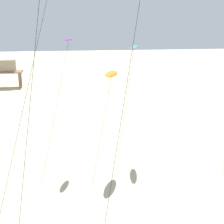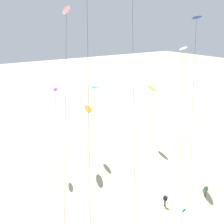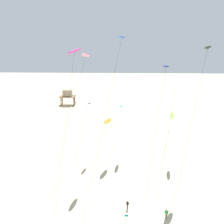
{
  "view_description": "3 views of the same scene",
  "coord_description": "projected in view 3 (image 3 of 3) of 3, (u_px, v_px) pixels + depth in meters",
  "views": [
    {
      "loc": [
        -8.68,
        -15.93,
        14.69
      ],
      "look_at": [
        -5.44,
        9.1,
        6.88
      ],
      "focal_mm": 48.91,
      "sensor_mm": 36.0,
      "label": 1
    },
    {
      "loc": [
        -19.47,
        -16.52,
        21.17
      ],
      "look_at": [
        -2.8,
        9.3,
        9.62
      ],
      "focal_mm": 37.51,
      "sensor_mm": 36.0,
      "label": 2
    },
    {
      "loc": [
        -3.1,
        -26.67,
        25.55
      ],
      "look_at": [
        -4.21,
        11.84,
        11.72
      ],
      "focal_mm": 33.78,
      "sensor_mm": 36.0,
      "label": 3
    }
  ],
  "objects": [
    {
      "name": "kite_magenta",
      "position": [
        74.0,
        53.0,
        29.12
      ],
      "size": [
        4.42,
        6.53,
        24.23
      ],
      "color": "#D8339E",
      "rests_on": "ground"
    },
    {
      "name": "kite_navy",
      "position": [
        166.0,
        70.0,
        27.72
      ],
      "size": [
        3.3,
        5.19,
        22.13
      ],
      "color": "navy",
      "rests_on": "ground"
    },
    {
      "name": "kite_pink",
      "position": [
        85.0,
        57.0,
        35.25
      ],
      "size": [
        6.52,
        10.79,
        23.24
      ],
      "color": "pink",
      "rests_on": "ground"
    },
    {
      "name": "ground_plane",
      "position": [
        136.0,
        206.0,
        33.64
      ],
      "size": [
        260.0,
        260.0,
        0.0
      ],
      "primitive_type": "plane",
      "color": "beige"
    },
    {
      "name": "kite_black",
      "position": [
        207.0,
        49.0,
        26.06
      ],
      "size": [
        5.8,
        9.6,
        24.66
      ],
      "color": "black",
      "rests_on": "ground"
    },
    {
      "name": "marker_flag",
      "position": [
        125.0,
        218.0,
        29.66
      ],
      "size": [
        0.56,
        0.05,
        2.1
      ],
      "color": "gray",
      "rests_on": "ground"
    },
    {
      "name": "kite_lime",
      "position": [
        172.0,
        116.0,
        41.77
      ],
      "size": [
        3.05,
        5.45,
        11.06
      ],
      "color": "#8CD833",
      "rests_on": "ground"
    },
    {
      "name": "kite_cyan",
      "position": [
        121.0,
        107.0,
        43.86
      ],
      "size": [
        2.89,
        5.17,
        12.27
      ],
      "color": "#33BFE0",
      "rests_on": "ground"
    },
    {
      "name": "kite_orange",
      "position": [
        108.0,
        121.0,
        41.94
      ],
      "size": [
        3.3,
        5.41,
        9.94
      ],
      "color": "orange",
      "rests_on": "ground"
    },
    {
      "name": "kite_flyer_middle",
      "position": [
        166.0,
        214.0,
        31.07
      ],
      "size": [
        0.72,
        0.71,
        1.67
      ],
      "color": "#4C4738",
      "rests_on": "ground"
    },
    {
      "name": "kite_purple",
      "position": [
        89.0,
        104.0,
        43.08
      ],
      "size": [
        3.6,
        5.98,
        12.9
      ],
      "color": "purple",
      "rests_on": "ground"
    },
    {
      "name": "kite_flyer_nearest",
      "position": [
        127.0,
        205.0,
        32.74
      ],
      "size": [
        0.7,
        0.71,
        1.67
      ],
      "color": "#4C4738",
      "rests_on": "ground"
    },
    {
      "name": "kite_blue",
      "position": [
        121.0,
        40.0,
        30.48
      ],
      "size": [
        6.21,
        10.38,
        25.72
      ],
      "color": "blue",
      "rests_on": "ground"
    },
    {
      "name": "kite_white",
      "position": [
        176.0,
        88.0,
        32.24
      ],
      "size": [
        3.66,
        5.45,
        18.71
      ],
      "color": "white",
      "rests_on": "ground"
    },
    {
      "name": "stilt_house",
      "position": [
        68.0,
        94.0,
        82.3
      ],
      "size": [
        6.25,
        3.42,
        6.04
      ],
      "color": "#846647",
      "rests_on": "ground"
    }
  ]
}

